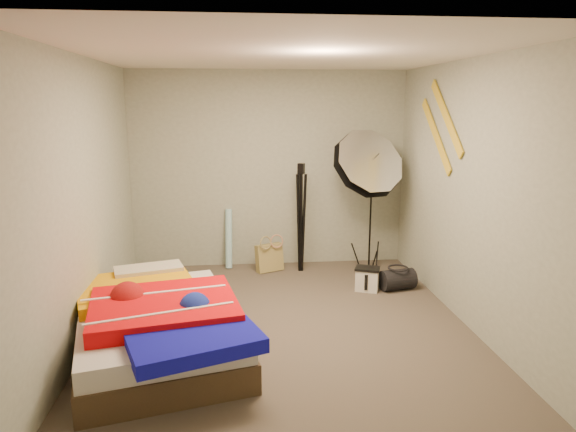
{
  "coord_description": "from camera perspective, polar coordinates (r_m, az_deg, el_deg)",
  "views": [
    {
      "loc": [
        -0.42,
        -4.54,
        2.09
      ],
      "look_at": [
        0.1,
        0.6,
        0.95
      ],
      "focal_mm": 32.0,
      "sensor_mm": 36.0,
      "label": 1
    }
  ],
  "objects": [
    {
      "name": "bed",
      "position": [
        4.54,
        -14.19,
        -11.58
      ],
      "size": [
        1.73,
        2.15,
        0.54
      ],
      "color": "#423120",
      "rests_on": "floor"
    },
    {
      "name": "photo_umbrella",
      "position": [
        6.3,
        8.65,
        5.54
      ],
      "size": [
        1.02,
        0.82,
        1.88
      ],
      "color": "black",
      "rests_on": "floor"
    },
    {
      "name": "wall_front",
      "position": [
        2.71,
        3.44,
        -5.61
      ],
      "size": [
        3.5,
        0.0,
        3.5
      ],
      "primitive_type": "plane",
      "rotation": [
        -1.57,
        0.0,
        0.0
      ],
      "color": "#9FA593",
      "rests_on": "floor"
    },
    {
      "name": "duffel_bag",
      "position": [
        6.04,
        12.07,
        -6.91
      ],
      "size": [
        0.43,
        0.31,
        0.24
      ],
      "primitive_type": "cylinder",
      "rotation": [
        0.0,
        1.57,
        0.21
      ],
      "color": "black",
      "rests_on": "floor"
    },
    {
      "name": "wall_right",
      "position": [
        5.11,
        19.49,
        2.25
      ],
      "size": [
        0.0,
        4.0,
        4.0
      ],
      "primitive_type": "plane",
      "rotation": [
        1.57,
        0.0,
        -1.57
      ],
      "color": "#9FA593",
      "rests_on": "floor"
    },
    {
      "name": "tote_bag",
      "position": [
        6.53,
        -2.08,
        -4.65
      ],
      "size": [
        0.38,
        0.28,
        0.36
      ],
      "primitive_type": "cube",
      "rotation": [
        -0.14,
        0.0,
        0.43
      ],
      "color": "tan",
      "rests_on": "floor"
    },
    {
      "name": "wall_left",
      "position": [
        4.81,
        -21.74,
        1.49
      ],
      "size": [
        0.0,
        4.0,
        4.0
      ],
      "primitive_type": "plane",
      "rotation": [
        1.57,
        0.0,
        1.57
      ],
      "color": "#9FA593",
      "rests_on": "floor"
    },
    {
      "name": "wall_stripe_lower",
      "position": [
        5.82,
        16.12,
        8.6
      ],
      "size": [
        0.02,
        0.91,
        0.78
      ],
      "primitive_type": "cube",
      "rotation": [
        0.7,
        0.0,
        0.0
      ],
      "color": "gold",
      "rests_on": "wall_right"
    },
    {
      "name": "wrapping_roll",
      "position": [
        6.67,
        -6.6,
        -2.52
      ],
      "size": [
        0.11,
        0.23,
        0.76
      ],
      "primitive_type": "cylinder",
      "rotation": [
        -0.17,
        0.0,
        -0.1
      ],
      "color": "#4CB1C8",
      "rests_on": "floor"
    },
    {
      "name": "wall_stripe_upper",
      "position": [
        5.58,
        17.2,
        10.45
      ],
      "size": [
        0.02,
        0.91,
        0.78
      ],
      "primitive_type": "cube",
      "rotation": [
        0.7,
        0.0,
        0.0
      ],
      "color": "gold",
      "rests_on": "wall_right"
    },
    {
      "name": "ceiling",
      "position": [
        4.58,
        -0.51,
        17.57
      ],
      "size": [
        4.0,
        4.0,
        0.0
      ],
      "primitive_type": "plane",
      "rotation": [
        3.14,
        0.0,
        0.0
      ],
      "color": "silver",
      "rests_on": "wall_back"
    },
    {
      "name": "camera_tripod",
      "position": [
        6.38,
        1.44,
        0.64
      ],
      "size": [
        0.1,
        0.1,
        1.37
      ],
      "color": "black",
      "rests_on": "floor"
    },
    {
      "name": "camera_case",
      "position": [
        5.94,
        8.79,
        -7.02
      ],
      "size": [
        0.3,
        0.26,
        0.25
      ],
      "primitive_type": "cube",
      "rotation": [
        0.0,
        0.0,
        -0.38
      ],
      "color": "silver",
      "rests_on": "floor"
    },
    {
      "name": "floor",
      "position": [
        5.02,
        -0.46,
        -12.17
      ],
      "size": [
        4.0,
        4.0,
        0.0
      ],
      "primitive_type": "plane",
      "color": "brown",
      "rests_on": "ground"
    },
    {
      "name": "wall_back",
      "position": [
        6.61,
        -2.09,
        5.12
      ],
      "size": [
        3.5,
        0.0,
        3.5
      ],
      "primitive_type": "plane",
      "rotation": [
        1.57,
        0.0,
        0.0
      ],
      "color": "#9FA593",
      "rests_on": "floor"
    }
  ]
}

